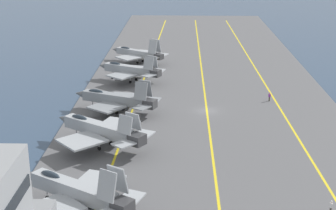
{
  "coord_description": "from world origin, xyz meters",
  "views": [
    {
      "loc": [
        -88.31,
        4.42,
        31.05
      ],
      "look_at": [
        -4.39,
        6.93,
        2.9
      ],
      "focal_mm": 55.0,
      "sensor_mm": 36.0,
      "label": 1
    }
  ],
  "objects": [
    {
      "name": "ground_plane",
      "position": [
        0.0,
        0.0,
        0.0
      ],
      "size": [
        2000.0,
        2000.0,
        0.0
      ],
      "primitive_type": "plane",
      "color": "#2D425B"
    },
    {
      "name": "carrier_deck",
      "position": [
        0.0,
        0.0,
        0.2
      ],
      "size": [
        226.49,
        49.25,
        0.4
      ],
      "primitive_type": "cube",
      "color": "#565659",
      "rests_on": "ground"
    },
    {
      "name": "deck_stripe_foul_line",
      "position": [
        0.0,
        -13.54,
        0.4
      ],
      "size": [
        203.8,
        4.78,
        0.01
      ],
      "primitive_type": "cube",
      "rotation": [
        0.0,
        0.0,
        0.02
      ],
      "color": "yellow",
      "rests_on": "carrier_deck"
    },
    {
      "name": "deck_stripe_centerline",
      "position": [
        0.0,
        0.0,
        0.4
      ],
      "size": [
        203.84,
        0.36,
        0.01
      ],
      "primitive_type": "cube",
      "color": "yellow",
      "rests_on": "carrier_deck"
    },
    {
      "name": "deck_stripe_edge_line",
      "position": [
        0.0,
        13.54,
        0.4
      ],
      "size": [
        203.78,
        5.5,
        0.01
      ],
      "primitive_type": "cube",
      "rotation": [
        0.0,
        0.0,
        -0.03
      ],
      "color": "yellow",
      "rests_on": "carrier_deck"
    },
    {
      "name": "parked_jet_nearest",
      "position": [
        -36.07,
        16.51,
        3.09
      ],
      "size": [
        13.62,
        15.73,
        6.89
      ],
      "color": "#9EA3A8",
      "rests_on": "carrier_deck"
    },
    {
      "name": "parked_jet_second",
      "position": [
        -16.83,
        16.79,
        3.16
      ],
      "size": [
        14.23,
        16.29,
        6.32
      ],
      "color": "#9EA3A8",
      "rests_on": "carrier_deck"
    },
    {
      "name": "parked_jet_third",
      "position": [
        -1.02,
        16.42,
        2.84
      ],
      "size": [
        12.24,
        16.5,
        6.39
      ],
      "color": "gray",
      "rests_on": "carrier_deck"
    },
    {
      "name": "parked_jet_fourth",
      "position": [
        18.93,
        15.87,
        3.05
      ],
      "size": [
        12.16,
        15.35,
        6.15
      ],
      "color": "#93999E",
      "rests_on": "carrier_deck"
    },
    {
      "name": "parked_jet_fifth",
      "position": [
        36.1,
        15.6,
        2.8
      ],
      "size": [
        12.77,
        15.12,
        6.39
      ],
      "color": "#9EA3A8",
      "rests_on": "carrier_deck"
    },
    {
      "name": "crew_purple_vest",
      "position": [
        6.06,
        -12.22,
        1.34
      ],
      "size": [
        0.39,
        0.45,
        1.71
      ],
      "color": "#383328",
      "rests_on": "carrier_deck"
    },
    {
      "name": "crew_white_vest",
      "position": [
        -35.67,
        -12.7,
        1.32
      ],
      "size": [
        0.39,
        0.28,
        1.67
      ],
      "color": "#4C473D",
      "rests_on": "carrier_deck"
    }
  ]
}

